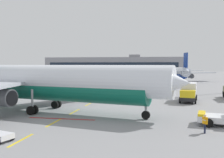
{
  "coord_description": "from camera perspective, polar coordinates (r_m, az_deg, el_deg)",
  "views": [
    {
      "loc": [
        29.54,
        -6.66,
        6.28
      ],
      "look_at": [
        21.91,
        32.57,
        4.07
      ],
      "focal_mm": 42.6,
      "sensor_mm": 36.0,
      "label": 1
    }
  ],
  "objects": [
    {
      "name": "ground_crew_worker",
      "position": [
        25.94,
        19.32,
        -8.79
      ],
      "size": [
        0.47,
        0.64,
        1.73
      ],
      "color": "#191E38",
      "rests_on": "ground"
    },
    {
      "name": "apron_paint_markings",
      "position": [
        45.09,
        -3.95,
        -4.84
      ],
      "size": [
        8.0,
        95.02,
        0.01
      ],
      "color": "yellow",
      "rests_on": "ground"
    },
    {
      "name": "airliner_foreground",
      "position": [
        35.72,
        -12.41,
        -0.65
      ],
      "size": [
        34.65,
        33.94,
        12.2
      ],
      "color": "silver",
      "rests_on": "ground"
    },
    {
      "name": "airliner_mid_left",
      "position": [
        103.46,
        13.61,
        1.42
      ],
      "size": [
        28.15,
        28.82,
        10.18
      ],
      "color": "silver",
      "rests_on": "ground"
    },
    {
      "name": "terminal_satellite",
      "position": [
        149.02,
        0.72,
        2.68
      ],
      "size": [
        73.74,
        23.21,
        11.63
      ],
      "color": "gray",
      "rests_on": "ground"
    },
    {
      "name": "fuel_service_truck",
      "position": [
        46.74,
        16.11,
        -2.65
      ],
      "size": [
        3.41,
        7.27,
        3.14
      ],
      "color": "black",
      "rests_on": "ground"
    }
  ]
}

